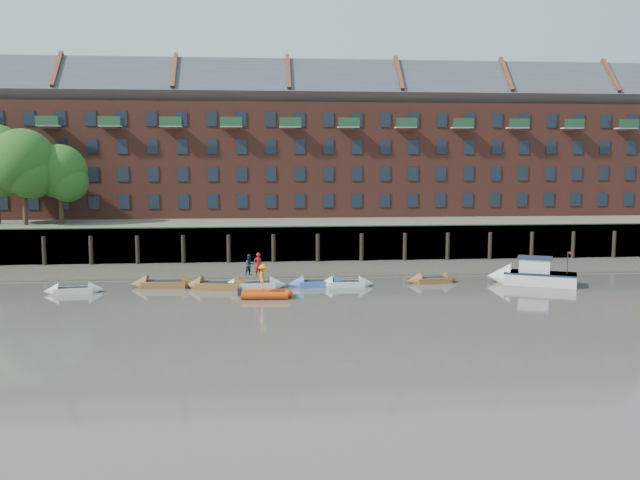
{
  "coord_description": "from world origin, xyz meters",
  "views": [
    {
      "loc": [
        -3.22,
        -38.65,
        9.18
      ],
      "look_at": [
        1.32,
        12.0,
        3.2
      ],
      "focal_mm": 38.0,
      "sensor_mm": 36.0,
      "label": 1
    }
  ],
  "objects": [
    {
      "name": "person_rib_crew",
      "position": [
        -3.03,
        6.25,
        1.42
      ],
      "size": [
        0.75,
        1.18,
        1.73
      ],
      "primitive_type": "imported",
      "rotation": [
        0.0,
        0.0,
        1.47
      ],
      "color": "orange",
      "rests_on": "rib_tender"
    },
    {
      "name": "person_rower_b",
      "position": [
        -3.96,
        9.83,
        1.69
      ],
      "size": [
        0.96,
        0.93,
        1.55
      ],
      "primitive_type": "imported",
      "rotation": [
        0.0,
        0.0,
        0.68
      ],
      "color": "#19233F",
      "rests_on": "rowboat_3"
    },
    {
      "name": "person_rower_a",
      "position": [
        -3.37,
        9.6,
        1.76
      ],
      "size": [
        0.72,
        0.59,
        1.69
      ],
      "primitive_type": "imported",
      "rotation": [
        0.0,
        0.0,
        3.48
      ],
      "color": "maroon",
      "rests_on": "rowboat_3"
    },
    {
      "name": "foreshore",
      "position": [
        0.0,
        18.0,
        0.0
      ],
      "size": [
        110.0,
        8.0,
        0.5
      ],
      "primitive_type": "cube",
      "color": "#3D382F",
      "rests_on": "ground"
    },
    {
      "name": "rowboat_3",
      "position": [
        -3.69,
        9.6,
        0.24
      ],
      "size": [
        4.77,
        1.68,
        1.36
      ],
      "rotation": [
        0.0,
        0.0,
        0.07
      ],
      "color": "silver",
      "rests_on": "ground"
    },
    {
      "name": "river_wall",
      "position": [
        -0.0,
        22.38,
        1.59
      ],
      "size": [
        110.0,
        1.23,
        3.3
      ],
      "color": "#2D2A26",
      "rests_on": "ground"
    },
    {
      "name": "rib_tender",
      "position": [
        -2.75,
        6.22,
        0.26
      ],
      "size": [
        3.45,
        1.81,
        0.59
      ],
      "rotation": [
        0.0,
        0.0,
        -0.07
      ],
      "color": "#C93908",
      "rests_on": "ground"
    },
    {
      "name": "ground",
      "position": [
        0.0,
        0.0,
        0.0
      ],
      "size": [
        220.0,
        220.0,
        0.0
      ],
      "primitive_type": "plane",
      "color": "#58544D",
      "rests_on": "ground"
    },
    {
      "name": "rowboat_6",
      "position": [
        9.76,
        10.77,
        0.21
      ],
      "size": [
        4.19,
        1.69,
        1.18
      ],
      "rotation": [
        0.0,
        0.0,
        0.13
      ],
      "color": "brown",
      "rests_on": "ground"
    },
    {
      "name": "rowboat_2",
      "position": [
        -6.19,
        9.69,
        0.25
      ],
      "size": [
        5.13,
        2.42,
        1.43
      ],
      "rotation": [
        0.0,
        0.0,
        -0.21
      ],
      "color": "brown",
      "rests_on": "ground"
    },
    {
      "name": "rowboat_1",
      "position": [
        -10.15,
        10.66,
        0.25
      ],
      "size": [
        4.97,
        1.67,
        1.42
      ],
      "rotation": [
        0.0,
        0.0,
        -0.05
      ],
      "color": "brown",
      "rests_on": "ground"
    },
    {
      "name": "rowboat_5",
      "position": [
        3.02,
        9.78,
        0.21
      ],
      "size": [
        4.13,
        1.29,
        1.19
      ],
      "rotation": [
        0.0,
        0.0,
        0.02
      ],
      "color": "silver",
      "rests_on": "ground"
    },
    {
      "name": "motor_launch",
      "position": [
        16.56,
        9.7,
        0.67
      ],
      "size": [
        6.66,
        4.61,
        2.63
      ],
      "rotation": [
        0.0,
        0.0,
        2.7
      ],
      "color": "silver",
      "rests_on": "ground"
    },
    {
      "name": "tree_cluster",
      "position": [
        -25.62,
        27.35,
        9.0
      ],
      "size": [
        11.76,
        7.74,
        9.4
      ],
      "color": "#3A281C",
      "rests_on": "bank_terrace"
    },
    {
      "name": "rowboat_4",
      "position": [
        0.99,
        10.04,
        0.23
      ],
      "size": [
        4.46,
        1.58,
        1.27
      ],
      "rotation": [
        0.0,
        0.0,
        0.07
      ],
      "color": "#3F61B9",
      "rests_on": "ground"
    },
    {
      "name": "rowboat_0",
      "position": [
        -16.18,
        9.1,
        0.2
      ],
      "size": [
        4.08,
        1.7,
        1.15
      ],
      "rotation": [
        0.0,
        0.0,
        0.14
      ],
      "color": "silver",
      "rests_on": "ground"
    },
    {
      "name": "mud_band",
      "position": [
        0.0,
        14.6,
        0.0
      ],
      "size": [
        110.0,
        1.6,
        0.1
      ],
      "primitive_type": "cube",
      "color": "#4C4336",
      "rests_on": "ground"
    },
    {
      "name": "apartment_terrace",
      "position": [
        -0.0,
        36.99,
        12.82
      ],
      "size": [
        80.6,
        15.56,
        20.98
      ],
      "color": "brown",
      "rests_on": "bank_terrace"
    },
    {
      "name": "bank_terrace",
      "position": [
        0.0,
        36.0,
        1.6
      ],
      "size": [
        110.0,
        28.0,
        3.2
      ],
      "primitive_type": "cube",
      "color": "#5E594D",
      "rests_on": "ground"
    }
  ]
}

